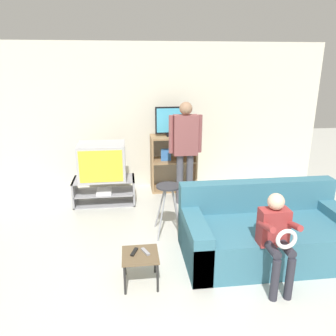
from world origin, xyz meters
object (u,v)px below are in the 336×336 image
object	(u,v)px
folding_stool	(168,196)
remote_control_white	(145,252)
tv_stand	(105,191)
media_shelf	(173,162)
snack_table	(140,258)
television_flat	(172,122)
television_main	(102,161)
couch	(266,234)
remote_control_black	(134,252)
person_standing_adult	(185,143)
person_seated_child	(276,234)

from	to	relation	value
folding_stool	remote_control_white	bearing A→B (deg)	-110.05
folding_stool	tv_stand	bearing A→B (deg)	128.96
media_shelf	remote_control_white	bearing A→B (deg)	-103.94
media_shelf	snack_table	world-z (taller)	media_shelf
television_flat	folding_stool	distance (m)	1.83
tv_stand	media_shelf	bearing A→B (deg)	22.48
television_main	couch	size ratio (longest dim) A/B	0.37
media_shelf	couch	xyz separation A→B (m)	(0.81, -2.33, -0.23)
folding_stool	couch	size ratio (longest dim) A/B	0.35
television_main	folding_stool	world-z (taller)	television_main
folding_stool	remote_control_black	distance (m)	1.13
remote_control_black	remote_control_white	world-z (taller)	same
folding_stool	remote_control_black	bearing A→B (deg)	-115.85
folding_stool	snack_table	bearing A→B (deg)	-112.24
person_standing_adult	remote_control_white	bearing A→B (deg)	-110.83
couch	television_flat	bearing A→B (deg)	109.42
media_shelf	remote_control_black	xyz separation A→B (m)	(-0.78, -2.65, -0.16)
remote_control_white	couch	size ratio (longest dim) A/B	0.07
tv_stand	remote_control_black	bearing A→B (deg)	-78.31
television_main	media_shelf	xyz separation A→B (m)	(1.23, 0.49, -0.21)
television_main	remote_control_white	world-z (taller)	television_main
snack_table	remote_control_black	world-z (taller)	remote_control_black
television_main	folding_stool	bearing A→B (deg)	-51.12
remote_control_white	folding_stool	bearing A→B (deg)	45.39
television_flat	person_seated_child	size ratio (longest dim) A/B	0.60
television_main	television_flat	bearing A→B (deg)	22.46
snack_table	person_seated_child	world-z (taller)	person_seated_child
tv_stand	media_shelf	distance (m)	1.36
folding_stool	remote_control_white	distance (m)	1.09
media_shelf	remote_control_white	xyz separation A→B (m)	(-0.66, -2.66, -0.16)
remote_control_black	remote_control_white	bearing A→B (deg)	16.52
media_shelf	remote_control_black	bearing A→B (deg)	-106.32
television_main	television_flat	world-z (taller)	television_flat
media_shelf	couch	distance (m)	2.47
tv_stand	person_seated_child	bearing A→B (deg)	-51.99
television_main	media_shelf	size ratio (longest dim) A/B	0.74
television_main	person_seated_child	xyz separation A→B (m)	(1.88, -2.41, -0.12)
tv_stand	snack_table	world-z (taller)	tv_stand
television_flat	remote_control_black	distance (m)	2.91
couch	person_seated_child	size ratio (longest dim) A/B	1.98
folding_stool	person_standing_adult	distance (m)	1.17
television_flat	person_standing_adult	size ratio (longest dim) A/B	0.36
tv_stand	remote_control_black	size ratio (longest dim) A/B	6.95
folding_stool	snack_table	size ratio (longest dim) A/B	1.86
tv_stand	person_standing_adult	world-z (taller)	person_standing_adult
remote_control_black	couch	distance (m)	1.62
television_main	remote_control_white	xyz separation A→B (m)	(0.57, -2.17, -0.36)
tv_stand	snack_table	distance (m)	2.25
television_flat	remote_control_black	xyz separation A→B (m)	(-0.76, -2.67, -0.89)
tv_stand	media_shelf	xyz separation A→B (m)	(1.22, 0.51, 0.30)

